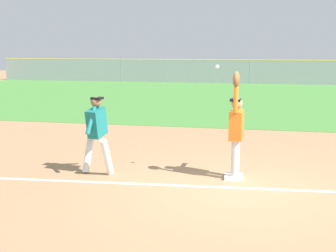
# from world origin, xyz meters

# --- Properties ---
(ground_plane) EXTENTS (75.07, 75.07, 0.00)m
(ground_plane) POSITION_xyz_m (0.00, 0.00, 0.00)
(ground_plane) COLOR #A37A54
(outfield_grass) EXTENTS (40.29, 18.42, 0.01)m
(outfield_grass) POSITION_xyz_m (0.00, 15.52, 0.01)
(outfield_grass) COLOR #478438
(outfield_grass) RESTS_ON ground_plane
(chalk_foul_line) EXTENTS (11.98, 0.93, 0.01)m
(chalk_foul_line) POSITION_xyz_m (-4.09, -0.17, 0.00)
(chalk_foul_line) COLOR white
(chalk_foul_line) RESTS_ON ground_plane
(first_base) EXTENTS (0.39, 0.39, 0.08)m
(first_base) POSITION_xyz_m (-0.09, 0.73, 0.04)
(first_base) COLOR white
(first_base) RESTS_ON ground_plane
(fielder) EXTENTS (0.30, 0.90, 2.28)m
(fielder) POSITION_xyz_m (-0.07, 0.73, 1.12)
(fielder) COLOR silver
(fielder) RESTS_ON ground_plane
(runner) EXTENTS (0.75, 0.84, 1.72)m
(runner) POSITION_xyz_m (-3.04, 0.48, 1.00)
(runner) COLOR white
(runner) RESTS_ON ground_plane
(baseball) EXTENTS (0.07, 0.07, 0.07)m
(baseball) POSITION_xyz_m (-0.49, 0.79, 2.36)
(baseball) COLOR white
(outfield_fence) EXTENTS (40.37, 0.08, 1.80)m
(outfield_fence) POSITION_xyz_m (0.00, 24.73, 0.90)
(outfield_fence) COLOR #93999E
(outfield_fence) RESTS_ON ground_plane
(parked_car_black) EXTENTS (4.56, 2.45, 1.25)m
(parked_car_black) POSITION_xyz_m (-14.02, 27.66, 0.67)
(parked_car_black) COLOR black
(parked_car_black) RESTS_ON ground_plane
(parked_car_green) EXTENTS (4.54, 2.40, 1.25)m
(parked_car_green) POSITION_xyz_m (-7.54, 27.94, 0.67)
(parked_car_green) COLOR #1E6B33
(parked_car_green) RESTS_ON ground_plane
(parked_car_blue) EXTENTS (4.50, 2.32, 1.25)m
(parked_car_blue) POSITION_xyz_m (-1.64, 28.02, 0.67)
(parked_car_blue) COLOR #23389E
(parked_car_blue) RESTS_ON ground_plane
(parked_car_white) EXTENTS (4.57, 2.47, 1.25)m
(parked_car_white) POSITION_xyz_m (4.55, 27.45, 0.67)
(parked_car_white) COLOR white
(parked_car_white) RESTS_ON ground_plane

